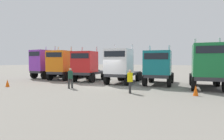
{
  "coord_description": "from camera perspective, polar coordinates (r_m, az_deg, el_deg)",
  "views": [
    {
      "loc": [
        9.52,
        -14.63,
        2.36
      ],
      "look_at": [
        -1.54,
        3.88,
        1.33
      ],
      "focal_mm": 30.03,
      "sensor_mm": 36.0,
      "label": 1
    }
  ],
  "objects": [
    {
      "name": "ground",
      "position": [
        17.61,
        -2.18,
        -4.97
      ],
      "size": [
        200.0,
        200.0,
        0.0
      ],
      "primitive_type": "plane",
      "color": "gray"
    },
    {
      "name": "semi_truck_purple",
      "position": [
        27.33,
        -19.52,
        1.82
      ],
      "size": [
        2.67,
        5.99,
        4.43
      ],
      "rotation": [
        0.0,
        0.0,
        -1.59
      ],
      "color": "#333338",
      "rests_on": "ground"
    },
    {
      "name": "semi_truck_orange",
      "position": [
        24.36,
        -14.9,
        1.49
      ],
      "size": [
        3.8,
        6.29,
        4.23
      ],
      "rotation": [
        0.0,
        0.0,
        -1.34
      ],
      "color": "#333338",
      "rests_on": "ground"
    },
    {
      "name": "semi_truck_red",
      "position": [
        21.93,
        -7.53,
        1.23
      ],
      "size": [
        3.69,
        6.21,
        4.05
      ],
      "rotation": [
        0.0,
        0.0,
        -1.36
      ],
      "color": "#333338",
      "rests_on": "ground"
    },
    {
      "name": "semi_truck_white",
      "position": [
        19.6,
        2.77,
        1.31
      ],
      "size": [
        3.48,
        6.7,
        4.17
      ],
      "rotation": [
        0.0,
        0.0,
        -1.42
      ],
      "color": "#333338",
      "rests_on": "ground"
    },
    {
      "name": "semi_truck_teal",
      "position": [
        18.77,
        13.93,
        0.75
      ],
      "size": [
        3.46,
        6.03,
        3.92
      ],
      "rotation": [
        0.0,
        0.0,
        -1.4
      ],
      "color": "#333338",
      "rests_on": "ground"
    },
    {
      "name": "semi_truck_green",
      "position": [
        17.38,
        27.15,
        1.16
      ],
      "size": [
        3.53,
        6.29,
        4.33
      ],
      "rotation": [
        0.0,
        0.0,
        -1.39
      ],
      "color": "#333338",
      "rests_on": "ground"
    },
    {
      "name": "visitor_in_hivis",
      "position": [
        13.83,
        5.51,
        -2.91
      ],
      "size": [
        0.52,
        0.52,
        1.73
      ],
      "rotation": [
        0.0,
        0.0,
        3.54
      ],
      "color": "#2E2E2E",
      "rests_on": "ground"
    },
    {
      "name": "visitor_with_camera",
      "position": [
        16.51,
        -12.55,
        -2.01
      ],
      "size": [
        0.56,
        0.56,
        1.75
      ],
      "rotation": [
        0.0,
        0.0,
        5.68
      ],
      "color": "#333333",
      "rests_on": "ground"
    },
    {
      "name": "traffic_cone_near",
      "position": [
        19.75,
        -29.23,
        -3.5
      ],
      "size": [
        0.36,
        0.36,
        0.67
      ],
      "primitive_type": "cone",
      "color": "#F2590C",
      "rests_on": "ground"
    },
    {
      "name": "traffic_cone_mid",
      "position": [
        14.03,
        24.13,
        -5.69
      ],
      "size": [
        0.36,
        0.36,
        0.73
      ],
      "primitive_type": "cone",
      "color": "#F2590C",
      "rests_on": "ground"
    }
  ]
}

